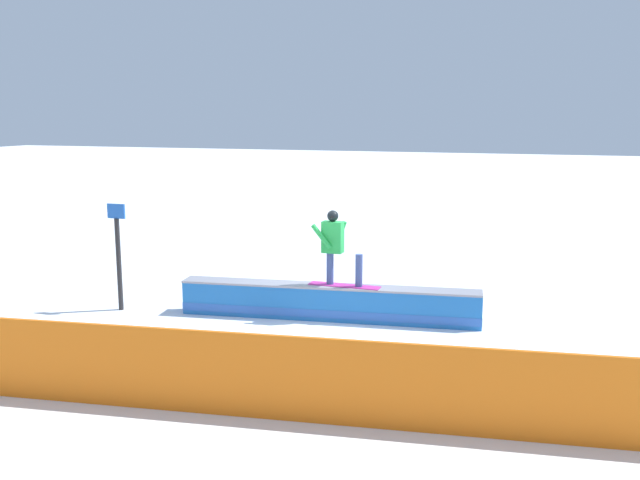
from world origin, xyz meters
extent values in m
plane|color=white|center=(0.00, 0.00, 0.00)|extent=(120.00, 120.00, 0.00)
cube|color=blue|center=(0.00, 0.00, 0.33)|extent=(5.96, 1.21, 0.66)
cube|color=blue|center=(0.00, 0.00, 0.16)|extent=(5.97, 1.23, 0.16)
cube|color=#9092A0|center=(0.00, 0.00, 0.68)|extent=(5.97, 1.27, 0.04)
cube|color=#BD2D93|center=(-0.32, -0.04, 0.70)|extent=(1.43, 0.30, 0.01)
cylinder|color=#3B4E8B|center=(-0.02, -0.04, 1.03)|extent=(0.14, 0.14, 0.64)
cylinder|color=#3B4E8B|center=(-0.61, -0.04, 1.03)|extent=(0.14, 0.14, 0.64)
cube|color=green|center=(-0.07, -0.04, 1.66)|extent=(0.40, 0.24, 0.62)
sphere|color=black|center=(-0.07, -0.04, 2.07)|extent=(0.22, 0.22, 0.22)
cylinder|color=green|center=(0.11, 0.12, 1.69)|extent=(0.42, 0.09, 0.48)
cylinder|color=green|center=(-0.18, -0.21, 1.69)|extent=(0.27, 0.09, 0.55)
cube|color=orange|center=(0.00, 4.70, 0.59)|extent=(11.95, 1.64, 1.17)
cylinder|color=#262628|center=(4.31, 0.74, 0.96)|extent=(0.10, 0.10, 1.93)
cube|color=blue|center=(4.31, 0.74, 2.08)|extent=(0.40, 0.04, 0.30)
camera|label=1|loc=(-4.13, 12.70, 4.04)|focal=39.14mm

